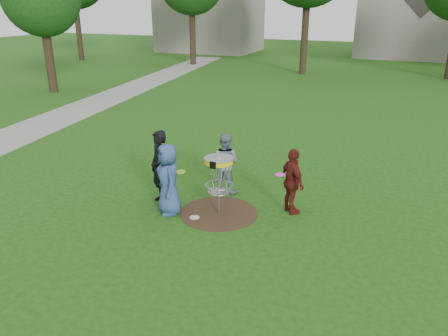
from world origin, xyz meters
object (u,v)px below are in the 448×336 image
at_px(player_grey, 225,163).
at_px(player_black, 160,168).
at_px(player_blue, 168,179).
at_px(player_maroon, 292,182).
at_px(disc_golf_basket, 219,172).

bearing_deg(player_grey, player_black, 49.01).
relative_size(player_black, player_grey, 1.16).
height_order(player_blue, player_maroon, player_blue).
relative_size(player_grey, disc_golf_basket, 1.12).
bearing_deg(player_maroon, disc_golf_basket, 70.31).
xyz_separation_m(player_maroon, disc_golf_basket, (-1.51, -0.65, 0.25)).
bearing_deg(player_black, disc_golf_basket, 35.36).
bearing_deg(disc_golf_basket, player_maroon, 23.38).
distance_m(player_black, disc_golf_basket, 1.52).
bearing_deg(player_maroon, player_blue, 69.37).
bearing_deg(player_blue, player_grey, 114.87).
height_order(player_blue, player_black, player_black).
distance_m(player_black, player_maroon, 3.10).
xyz_separation_m(player_grey, player_maroon, (1.87, -0.56, -0.00)).
bearing_deg(player_blue, player_black, -173.85).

